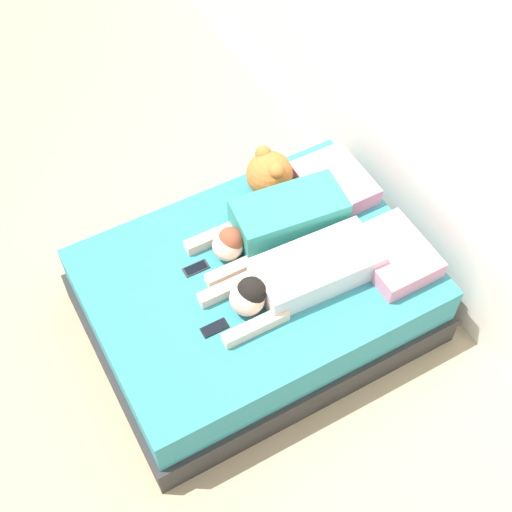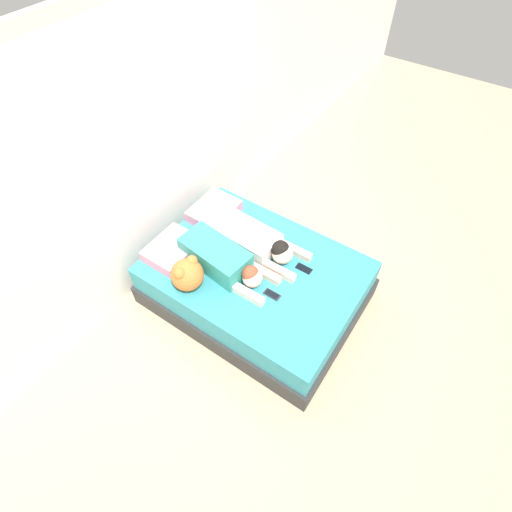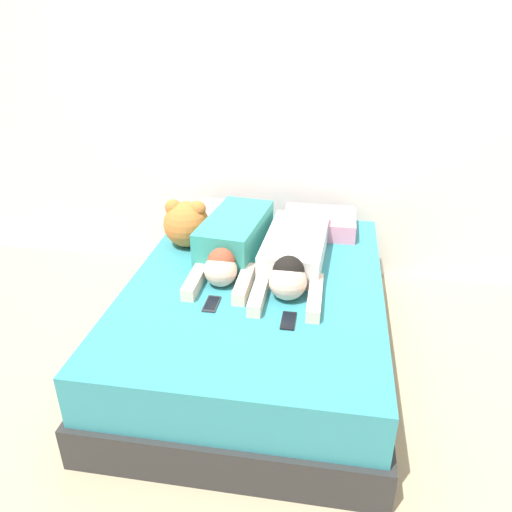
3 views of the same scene
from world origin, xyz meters
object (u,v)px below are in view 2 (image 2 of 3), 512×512
object	(u,v)px
bed	(256,283)
pillow_head_left	(173,250)
plush_toy	(187,274)
pillow_head_right	(214,211)
cell_phone_right	(304,269)
person_right	(254,240)
cell_phone_left	(272,294)
person_left	(223,260)

from	to	relation	value
bed	pillow_head_left	distance (m)	0.86
bed	plush_toy	xyz separation A→B (m)	(-0.51, 0.38, 0.41)
bed	pillow_head_right	world-z (taller)	pillow_head_right
cell_phone_right	plush_toy	bearing A→B (deg)	133.96
person_right	cell_phone_left	world-z (taller)	person_right
pillow_head_right	pillow_head_left	bearing A→B (deg)	180.00
person_left	cell_phone_left	world-z (taller)	person_left
bed	plush_toy	size ratio (longest dim) A/B	6.48
pillow_head_right	plush_toy	xyz separation A→B (m)	(-0.82, -0.36, 0.09)
pillow_head_right	plush_toy	bearing A→B (deg)	-156.48
pillow_head_right	plush_toy	size ratio (longest dim) A/B	1.58
person_left	cell_phone_left	xyz separation A→B (m)	(-0.00, -0.53, -0.11)
bed	person_right	size ratio (longest dim) A/B	1.92
person_left	pillow_head_right	bearing A→B (deg)	44.96
pillow_head_right	cell_phone_right	bearing A→B (deg)	-94.71
pillow_head_right	cell_phone_right	size ratio (longest dim) A/B	3.22
pillow_head_left	cell_phone_right	bearing A→B (deg)	-64.19
bed	person_right	world-z (taller)	person_right
pillow_head_left	plush_toy	bearing A→B (deg)	-118.09
person_right	plush_toy	distance (m)	0.74
person_right	cell_phone_right	distance (m)	0.54
pillow_head_right	cell_phone_right	xyz separation A→B (m)	(-0.09, -1.12, -0.05)
bed	pillow_head_right	distance (m)	0.86
pillow_head_left	person_left	distance (m)	0.52
person_right	cell_phone_right	size ratio (longest dim) A/B	6.88
pillow_head_right	person_right	bearing A→B (deg)	-101.80
pillow_head_right	person_right	distance (m)	0.59
cell_phone_left	bed	bearing A→B (deg)	58.02
bed	person_right	xyz separation A→B (m)	(0.20, 0.16, 0.35)
cell_phone_right	plush_toy	distance (m)	1.06
person_right	cell_phone_left	size ratio (longest dim) A/B	6.88
person_left	plush_toy	world-z (taller)	plush_toy
bed	person_left	xyz separation A→B (m)	(-0.18, 0.24, 0.37)
bed	plush_toy	world-z (taller)	plush_toy
person_right	plush_toy	xyz separation A→B (m)	(-0.70, 0.22, 0.06)
pillow_head_right	person_left	world-z (taller)	person_left
pillow_head_left	person_left	world-z (taller)	person_left
bed	cell_phone_left	world-z (taller)	cell_phone_left
person_left	cell_phone_left	size ratio (longest dim) A/B	6.41
pillow_head_left	person_left	bearing A→B (deg)	-74.92
bed	pillow_head_right	bearing A→B (deg)	66.71
bed	pillow_head_left	size ratio (longest dim) A/B	4.09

